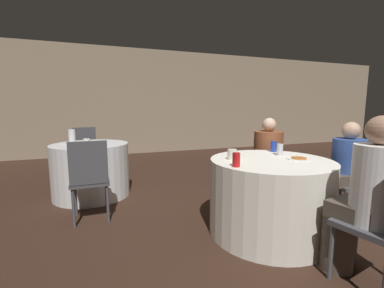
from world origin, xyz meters
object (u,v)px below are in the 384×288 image
chair_near_east (354,174)px  person_floral_shirt (268,159)px  person_white_shirt (362,201)px  pizza_plate_near (299,159)px  soda_can_silver (280,150)px  table_far (91,170)px  soda_can_red (236,160)px  bottle_far (72,137)px  chair_far_south (89,174)px  soda_can_blue (274,146)px  chair_far_north (85,149)px  chair_near_northeast (267,160)px  table_near (270,196)px  person_blue_shirt (341,173)px

chair_near_east → person_floral_shirt: (-0.52, 0.81, 0.04)m
person_white_shirt → pizza_plate_near: size_ratio=5.08×
person_white_shirt → soda_can_silver: bearing=74.5°
table_far → soda_can_red: (1.23, -1.93, 0.43)m
person_white_shirt → bottle_far: size_ratio=5.91×
table_far → chair_far_south: (0.02, -0.93, 0.17)m
soda_can_red → person_white_shirt: bearing=-46.6°
person_floral_shirt → soda_can_blue: person_floral_shirt is taller
bottle_far → chair_far_north: bearing=81.9°
soda_can_blue → bottle_far: bearing=146.3°
soda_can_blue → chair_far_south: bearing=166.7°
chair_far_south → pizza_plate_near: (1.96, -0.92, 0.21)m
chair_near_northeast → soda_can_silver: 0.78m
chair_near_east → chair_far_north: same height
bottle_far → chair_near_east: bearing=-34.1°
table_near → chair_far_south: size_ratio=1.30×
person_floral_shirt → soda_can_silver: bearing=99.7°
chair_near_east → bottle_far: bottle_far is taller
chair_near_east → table_near: bearing=90.0°
chair_near_east → bottle_far: 3.55m
soda_can_silver → chair_near_northeast: bearing=63.0°
soda_can_blue → soda_can_silver: same height
pizza_plate_near → soda_can_blue: bearing=85.1°
table_far → chair_near_northeast: 2.47m
chair_near_northeast → soda_can_silver: chair_near_northeast is taller
chair_near_east → chair_far_north: (-2.81, 2.82, 0.00)m
soda_can_blue → pizza_plate_near: bearing=-94.9°
person_floral_shirt → soda_can_red: 1.29m
table_near → pizza_plate_near: (0.27, -0.07, 0.38)m
table_far → table_near: bearing=-46.3°
table_near → chair_far_south: 1.90m
chair_near_east → pizza_plate_near: chair_near_east is taller
chair_far_north → soda_can_red: 3.17m
person_floral_shirt → soda_can_blue: (-0.17, -0.32, 0.22)m
person_blue_shirt → soda_can_blue: (-0.52, 0.47, 0.25)m
chair_near_northeast → person_white_shirt: person_white_shirt is taller
chair_near_northeast → chair_far_south: size_ratio=1.00×
chair_far_south → chair_far_north: (-0.13, 1.86, 0.00)m
table_far → soda_can_silver: 2.56m
soda_can_blue → person_blue_shirt: bearing=-42.0°
chair_near_northeast → table_near: bearing=90.0°
person_white_shirt → chair_near_east: bearing=29.1°
person_blue_shirt → chair_far_south: bearing=75.9°
soda_can_blue → soda_can_silver: bearing=-110.1°
table_near → chair_near_northeast: size_ratio=1.30×
chair_far_north → bottle_far: bottle_far is taller
soda_can_red → chair_far_south: bearing=140.7°
soda_can_silver → bottle_far: bottle_far is taller
chair_far_north → person_blue_shirt: person_blue_shirt is taller
person_floral_shirt → chair_near_northeast: bearing=-90.0°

